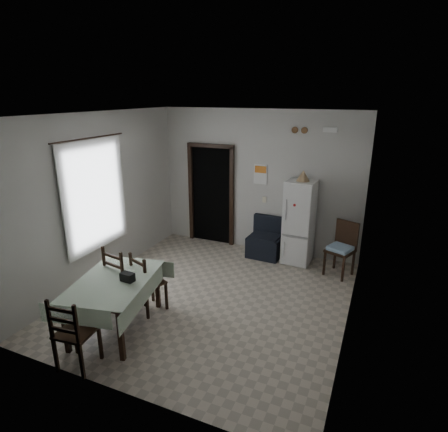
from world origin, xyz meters
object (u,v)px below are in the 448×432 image
corner_chair (340,250)px  dining_chair_far_left (125,277)px  dining_chair_near_head (76,331)px  dining_chair_far_right (149,282)px  navy_seat (266,238)px  dining_table (116,304)px  fridge (299,222)px

corner_chair → dining_chair_far_left: size_ratio=0.94×
dining_chair_near_head → dining_chair_far_left: bearing=-84.4°
corner_chair → dining_chair_far_right: bearing=-115.1°
corner_chair → dining_chair_far_left: dining_chair_far_left is taller
navy_seat → dining_table: (-1.18, -3.21, -0.02)m
navy_seat → dining_chair_far_left: dining_chair_far_left is taller
fridge → corner_chair: bearing=-15.4°
dining_table → dining_chair_far_right: 0.61m
fridge → dining_chair_far_left: bearing=-123.0°
dining_table → dining_chair_near_head: size_ratio=1.48×
dining_table → dining_chair_far_left: size_ratio=1.37×
dining_chair_far_right → dining_chair_near_head: dining_chair_near_head is taller
fridge → navy_seat: 0.78m
navy_seat → corner_chair: 1.52m
corner_chair → dining_chair_far_right: 3.43m
dining_chair_far_right → dining_chair_near_head: bearing=106.6°
fridge → dining_chair_near_head: bearing=-110.1°
corner_chair → dining_chair_far_left: bearing=-117.6°
dining_chair_far_right → dining_chair_near_head: size_ratio=0.97×
fridge → dining_table: bearing=-116.3°
dining_chair_far_left → corner_chair: bearing=-128.5°
corner_chair → dining_chair_near_head: 4.55m
navy_seat → dining_chair_far_left: (-1.37, -2.74, 0.13)m
navy_seat → dining_table: size_ratio=0.55×
fridge → dining_chair_near_head: size_ratio=1.67×
navy_seat → fridge: bearing=2.7°
dining_chair_far_left → dining_chair_far_right: dining_chair_far_left is taller
corner_chair → dining_table: (-2.66, -2.92, -0.12)m
dining_chair_far_right → dining_chair_near_head: 1.40m
dining_chair_far_left → dining_chair_near_head: bearing=112.6°
dining_chair_far_left → dining_chair_near_head: dining_chair_far_left is taller
dining_chair_far_left → dining_chair_far_right: 0.38m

